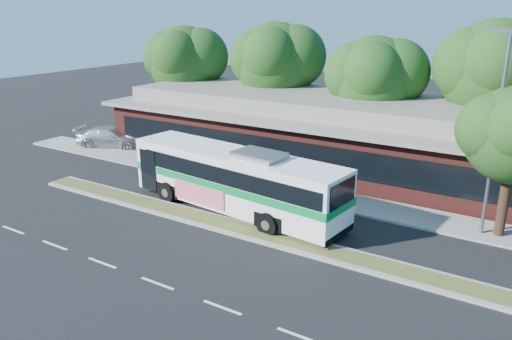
% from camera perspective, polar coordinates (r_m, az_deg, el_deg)
% --- Properties ---
extents(ground, '(120.00, 120.00, 0.00)m').
position_cam_1_polar(ground, '(22.98, -2.66, -7.42)').
color(ground, black).
rests_on(ground, ground).
extents(median_strip, '(26.00, 1.10, 0.15)m').
position_cam_1_polar(median_strip, '(23.39, -1.82, -6.73)').
color(median_strip, '#4E5725').
rests_on(median_strip, ground).
extents(sidewalk, '(44.00, 2.60, 0.12)m').
position_cam_1_polar(sidewalk, '(28.03, 4.78, -2.54)').
color(sidewalk, gray).
rests_on(sidewalk, ground).
extents(parking_lot, '(14.00, 12.00, 0.01)m').
position_cam_1_polar(parking_lot, '(41.48, -15.44, 3.56)').
color(parking_lot, black).
rests_on(parking_lot, ground).
extents(plaza_building, '(33.20, 11.20, 4.45)m').
position_cam_1_polar(plaza_building, '(33.19, 10.14, 4.22)').
color(plaza_building, '#571F1B').
rests_on(plaza_building, ground).
extents(lamp_post, '(0.93, 0.18, 9.07)m').
position_cam_1_polar(lamp_post, '(23.67, 25.69, 4.13)').
color(lamp_post, slate).
rests_on(lamp_post, ground).
extents(tree_bg_a, '(6.47, 5.80, 8.63)m').
position_cam_1_polar(tree_bg_a, '(41.85, -7.59, 12.33)').
color(tree_bg_a, black).
rests_on(tree_bg_a, ground).
extents(tree_bg_b, '(6.69, 6.00, 9.00)m').
position_cam_1_polar(tree_bg_b, '(38.14, 2.97, 12.35)').
color(tree_bg_b, black).
rests_on(tree_bg_b, ground).
extents(tree_bg_c, '(6.24, 5.60, 8.26)m').
position_cam_1_polar(tree_bg_c, '(34.10, 14.07, 10.26)').
color(tree_bg_c, black).
rests_on(tree_bg_c, ground).
extents(tree_bg_d, '(6.91, 6.20, 9.37)m').
position_cam_1_polar(tree_bg_d, '(33.53, 26.39, 10.26)').
color(tree_bg_d, black).
rests_on(tree_bg_d, ground).
extents(transit_bus, '(12.27, 3.93, 3.39)m').
position_cam_1_polar(transit_bus, '(24.85, -2.30, -0.73)').
color(transit_bus, white).
rests_on(transit_bus, ground).
extents(sedan, '(5.62, 3.95, 1.51)m').
position_cam_1_polar(sedan, '(38.65, -16.19, 3.62)').
color(sedan, '#B1B5B8').
rests_on(sedan, ground).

